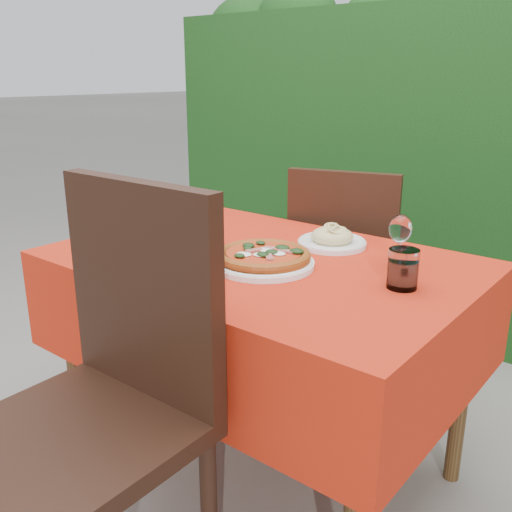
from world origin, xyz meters
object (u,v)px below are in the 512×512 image
Objects in this scene: water_glass at (403,271)px; fork at (179,242)px; chair_far at (346,266)px; chair_near at (108,382)px; wine_glass at (400,231)px; pizza_plate at (263,258)px; pasta_plate at (332,239)px.

water_glass is 0.76m from fork.
chair_far is 0.76m from fork.
chair_near reaches higher than wine_glass.
fork is (-0.68, -0.21, -0.11)m from wine_glass.
fork is at bearing 120.58° from chair_near.
pizza_plate is at bearing 86.57° from chair_near.
water_glass is at bearing 113.22° from chair_far.
chair_near is at bearing -113.62° from wine_glass.
pizza_plate reaches higher than fork.
water_glass is 0.17m from wine_glass.
pasta_plate is 0.40m from water_glass.
wine_glass reaches higher than pizza_plate.
chair_near is 1.13× the size of chair_far.
fork is at bearing 177.41° from pizza_plate.
chair_near is 0.87m from pasta_plate.
pizza_plate is (0.12, -0.70, 0.24)m from chair_far.
chair_far is 0.49m from pasta_plate.
chair_near reaches higher than fork.
wine_glass is 0.77× the size of fork.
pizza_plate is at bearing -11.02° from fork.
chair_near is at bearing -94.75° from pasta_plate.
chair_far reaches higher than pizza_plate.
pasta_plate is at bearing 148.26° from water_glass.
chair_near is at bearing 77.70° from chair_far.
pizza_plate is 0.31m from pasta_plate.
wine_glass reaches higher than fork.
pizza_plate is 0.40m from water_glass.
water_glass is (0.51, -0.61, 0.26)m from chair_far.
wine_glass is (-0.08, 0.14, 0.06)m from water_glass.
chair_far is 0.84m from water_glass.
chair_near is 0.68m from fork.
pizza_plate is at bearing 83.15° from chair_far.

